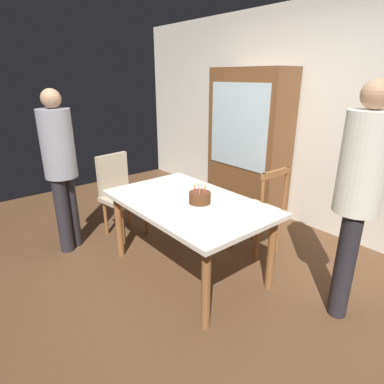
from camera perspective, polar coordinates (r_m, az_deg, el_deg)
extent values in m
plane|color=brown|center=(3.26, -0.58, -13.58)|extent=(6.40, 6.40, 0.00)
cube|color=silver|center=(4.17, 20.00, 11.91)|extent=(6.40, 0.10, 2.60)
cube|color=silver|center=(2.93, -0.62, -1.95)|extent=(1.54, 0.96, 0.04)
cylinder|color=brown|center=(3.41, -12.84, -5.86)|extent=(0.07, 0.07, 0.69)
cylinder|color=brown|center=(2.44, 2.49, -16.72)|extent=(0.07, 0.07, 0.69)
cylinder|color=brown|center=(3.77, -2.51, -2.76)|extent=(0.07, 0.07, 0.69)
cylinder|color=brown|center=(2.93, 13.88, -10.55)|extent=(0.07, 0.07, 0.69)
cylinder|color=silver|center=(2.85, 1.38, -2.03)|extent=(0.28, 0.28, 0.01)
cylinder|color=#563019|center=(2.83, 1.39, -0.99)|extent=(0.19, 0.19, 0.10)
cylinder|color=#E54C4C|center=(2.76, 2.12, 0.20)|extent=(0.01, 0.01, 0.05)
sphere|color=#FFC64C|center=(2.75, 2.13, 0.86)|extent=(0.01, 0.01, 0.01)
cylinder|color=#E54C4C|center=(2.79, 2.46, 0.40)|extent=(0.01, 0.01, 0.05)
sphere|color=#FFC64C|center=(2.78, 2.48, 1.05)|extent=(0.01, 0.01, 0.01)
cylinder|color=#F2994C|center=(2.83, 2.30, 0.67)|extent=(0.01, 0.01, 0.05)
sphere|color=#FFC64C|center=(2.82, 2.31, 1.31)|extent=(0.01, 0.01, 0.01)
cylinder|color=#E54C4C|center=(2.85, 1.65, 0.83)|extent=(0.01, 0.01, 0.05)
sphere|color=#FFC64C|center=(2.84, 1.66, 1.46)|extent=(0.01, 0.01, 0.01)
cylinder|color=#E54C4C|center=(2.85, 1.11, 0.83)|extent=(0.01, 0.01, 0.05)
sphere|color=#FFC64C|center=(2.84, 1.11, 1.46)|extent=(0.01, 0.01, 0.01)
cylinder|color=#E54C4C|center=(2.83, 0.49, 0.67)|extent=(0.01, 0.01, 0.05)
sphere|color=#FFC64C|center=(2.82, 0.49, 1.32)|extent=(0.01, 0.01, 0.01)
cylinder|color=#F2994C|center=(2.79, 0.34, 0.43)|extent=(0.01, 0.01, 0.05)
sphere|color=#FFC64C|center=(2.78, 0.34, 1.08)|extent=(0.01, 0.01, 0.01)
cylinder|color=#D872CC|center=(2.76, 0.73, 0.20)|extent=(0.01, 0.01, 0.05)
sphere|color=#FFC64C|center=(2.75, 0.73, 0.86)|extent=(0.01, 0.01, 0.01)
cylinder|color=#F2994C|center=(2.75, 1.33, 0.12)|extent=(0.01, 0.01, 0.05)
sphere|color=#FFC64C|center=(2.74, 1.34, 0.77)|extent=(0.01, 0.01, 0.01)
cylinder|color=white|center=(3.13, -8.62, -0.19)|extent=(0.22, 0.22, 0.01)
cylinder|color=white|center=(3.10, 1.59, -0.14)|extent=(0.22, 0.22, 0.01)
cylinder|color=white|center=(2.47, 2.24, -5.69)|extent=(0.22, 0.22, 0.01)
cube|color=silver|center=(3.27, -9.84, 0.57)|extent=(0.18, 0.03, 0.01)
cube|color=silver|center=(3.22, -0.24, 0.58)|extent=(0.18, 0.05, 0.01)
cube|color=silver|center=(2.59, 0.17, -4.46)|extent=(0.18, 0.05, 0.01)
cube|color=tan|center=(3.46, 11.38, -3.43)|extent=(0.45, 0.45, 0.05)
cylinder|color=brown|center=(3.78, 10.86, -5.30)|extent=(0.04, 0.04, 0.42)
cylinder|color=brown|center=(3.55, 7.22, -6.82)|extent=(0.04, 0.04, 0.42)
cylinder|color=brown|center=(3.59, 14.97, -7.03)|extent=(0.04, 0.04, 0.42)
cylinder|color=brown|center=(3.35, 11.42, -8.80)|extent=(0.04, 0.04, 0.42)
cylinder|color=brown|center=(3.39, 16.20, 0.22)|extent=(0.04, 0.04, 0.50)
cylinder|color=brown|center=(3.12, 12.32, -1.18)|extent=(0.04, 0.04, 0.50)
cube|color=brown|center=(3.19, 14.68, 3.26)|extent=(0.05, 0.40, 0.06)
cube|color=tan|center=(3.82, -11.87, -1.20)|extent=(0.50, 0.50, 0.05)
cylinder|color=brown|center=(3.69, -12.15, -5.99)|extent=(0.04, 0.04, 0.42)
cylinder|color=brown|center=(3.88, -8.10, -4.42)|extent=(0.04, 0.04, 0.42)
cylinder|color=brown|center=(3.95, -15.07, -4.45)|extent=(0.04, 0.04, 0.42)
cylinder|color=brown|center=(4.13, -11.15, -3.07)|extent=(0.04, 0.04, 0.42)
cube|color=tan|center=(3.89, -13.88, 2.96)|extent=(0.11, 0.40, 0.50)
cylinder|color=#262328|center=(3.66, -21.89, -3.91)|extent=(0.14, 0.14, 0.82)
cylinder|color=#262328|center=(3.75, -20.60, -3.18)|extent=(0.14, 0.14, 0.82)
cylinder|color=gray|center=(3.49, -22.78, 7.86)|extent=(0.32, 0.32, 0.68)
sphere|color=tan|center=(3.44, -23.78, 14.95)|extent=(0.19, 0.19, 0.19)
cylinder|color=#262328|center=(2.88, 25.50, -10.59)|extent=(0.14, 0.14, 0.87)
cylinder|color=#262328|center=(2.76, 25.48, -11.89)|extent=(0.14, 0.14, 0.87)
cylinder|color=silver|center=(2.53, 28.15, 4.47)|extent=(0.32, 0.32, 0.72)
sphere|color=tan|center=(2.47, 29.94, 14.80)|extent=(0.20, 0.20, 0.20)
cube|color=brown|center=(4.37, 9.99, 8.45)|extent=(1.10, 0.44, 1.90)
cube|color=silver|center=(4.16, 8.12, 11.48)|extent=(0.93, 0.01, 1.04)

